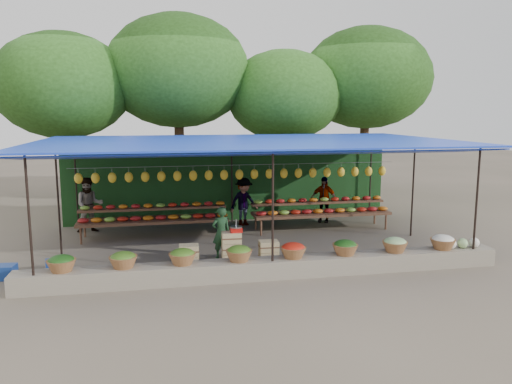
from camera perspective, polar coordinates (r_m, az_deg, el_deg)
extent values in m
plane|color=brown|center=(13.61, -0.91, -5.99)|extent=(60.00, 60.00, 0.00)
cube|color=slate|center=(10.97, 1.71, -8.67)|extent=(10.60, 0.55, 0.40)
cylinder|color=black|center=(10.54, -24.44, -3.50)|extent=(0.05, 0.05, 2.80)
cylinder|color=black|center=(10.53, 1.92, -2.68)|extent=(0.05, 0.05, 2.80)
cylinder|color=black|center=(12.51, 23.86, -1.57)|extent=(0.05, 0.05, 2.80)
cylinder|color=black|center=(13.33, -21.67, -0.82)|extent=(0.05, 0.05, 2.80)
cylinder|color=black|center=(14.94, 17.50, 0.42)|extent=(0.05, 0.05, 2.80)
cylinder|color=black|center=(16.16, -19.87, 0.93)|extent=(0.05, 0.05, 2.80)
cylinder|color=black|center=(16.15, -2.78, 1.47)|extent=(0.05, 0.05, 2.80)
cylinder|color=black|center=(17.51, 12.96, 1.84)|extent=(0.05, 0.05, 2.80)
cube|color=blue|center=(13.16, -0.94, 5.85)|extent=(10.80, 6.60, 0.04)
cube|color=blue|center=(11.22, 0.90, 4.36)|extent=(10.80, 2.19, 0.26)
cube|color=blue|center=(15.14, -2.31, 5.60)|extent=(10.80, 2.19, 0.26)
cylinder|color=#9F9FA4|center=(14.60, -1.93, 3.11)|extent=(9.60, 0.01, 0.01)
ellipsoid|color=yellow|center=(14.60, -19.63, 1.47)|extent=(0.23, 0.17, 0.30)
ellipsoid|color=yellow|center=(14.54, -17.88, 1.53)|extent=(0.23, 0.17, 0.30)
ellipsoid|color=yellow|center=(14.49, -16.11, 1.59)|extent=(0.23, 0.17, 0.30)
ellipsoid|color=yellow|center=(14.46, -14.33, 1.65)|extent=(0.23, 0.17, 0.30)
ellipsoid|color=yellow|center=(14.45, -12.55, 1.71)|extent=(0.23, 0.17, 0.30)
ellipsoid|color=yellow|center=(14.44, -10.77, 1.76)|extent=(0.23, 0.17, 0.30)
ellipsoid|color=yellow|center=(14.45, -8.98, 1.82)|extent=(0.23, 0.17, 0.30)
ellipsoid|color=yellow|center=(14.48, -7.20, 1.87)|extent=(0.23, 0.17, 0.30)
ellipsoid|color=yellow|center=(14.52, -5.43, 1.92)|extent=(0.23, 0.17, 0.30)
ellipsoid|color=yellow|center=(14.57, -3.67, 1.97)|extent=(0.23, 0.17, 0.30)
ellipsoid|color=yellow|center=(14.63, -1.92, 2.02)|extent=(0.23, 0.17, 0.30)
ellipsoid|color=yellow|center=(14.71, -0.19, 2.06)|extent=(0.23, 0.17, 0.30)
ellipsoid|color=yellow|center=(14.81, 1.52, 2.10)|extent=(0.23, 0.17, 0.30)
ellipsoid|color=yellow|center=(14.91, 3.21, 2.14)|extent=(0.23, 0.17, 0.30)
ellipsoid|color=yellow|center=(15.03, 4.87, 2.18)|extent=(0.23, 0.17, 0.30)
ellipsoid|color=yellow|center=(15.16, 6.51, 2.21)|extent=(0.23, 0.17, 0.30)
ellipsoid|color=yellow|center=(15.30, 8.11, 2.24)|extent=(0.23, 0.17, 0.30)
ellipsoid|color=yellow|center=(15.46, 9.69, 2.27)|extent=(0.23, 0.17, 0.30)
ellipsoid|color=yellow|center=(15.62, 11.23, 2.30)|extent=(0.23, 0.17, 0.30)
ellipsoid|color=yellow|center=(15.80, 12.74, 2.33)|extent=(0.23, 0.17, 0.30)
ellipsoid|color=yellow|center=(15.99, 14.21, 2.35)|extent=(0.23, 0.17, 0.30)
ellipsoid|color=#1C4A13|center=(10.77, -21.38, -7.33)|extent=(0.52, 0.52, 0.23)
ellipsoid|color=#3D661B|center=(10.62, -14.95, -7.23)|extent=(0.52, 0.52, 0.23)
ellipsoid|color=#3D661B|center=(10.60, -8.42, -7.04)|extent=(0.52, 0.52, 0.23)
ellipsoid|color=#3D661B|center=(10.72, -1.96, -6.76)|extent=(0.52, 0.52, 0.23)
ellipsoid|color=#B11D0E|center=(10.97, 4.28, -6.40)|extent=(0.52, 0.52, 0.23)
ellipsoid|color=#1C4A13|center=(11.35, 10.16, -6.00)|extent=(0.52, 0.52, 0.23)
ellipsoid|color=#97C37A|center=(11.83, 15.61, -5.57)|extent=(0.52, 0.52, 0.23)
ellipsoid|color=silver|center=(12.41, 20.58, -5.14)|extent=(0.52, 0.52, 0.23)
cube|color=#1B4E21|center=(16.41, -2.91, 1.06)|extent=(10.60, 0.06, 2.50)
cylinder|color=#321B12|center=(19.05, -20.78, 3.83)|extent=(0.36, 0.36, 3.97)
ellipsoid|color=#1D3E11|center=(19.01, -21.21, 11.28)|extent=(4.77, 4.77, 3.69)
cylinder|color=#321B12|center=(19.19, -8.73, 5.12)|extent=(0.36, 0.36, 4.48)
ellipsoid|color=#1D3E11|center=(19.20, -8.94, 13.48)|extent=(5.39, 5.39, 4.17)
cylinder|color=#321B12|center=(19.52, 3.18, 4.14)|extent=(0.36, 0.36, 3.71)
ellipsoid|color=#1D3E11|center=(19.45, 3.24, 10.97)|extent=(4.47, 4.47, 3.45)
cylinder|color=#321B12|center=(21.01, 12.23, 5.18)|extent=(0.36, 0.36, 4.35)
ellipsoid|color=#1D3E11|center=(21.01, 12.49, 12.60)|extent=(5.24, 5.24, 4.05)
cube|color=#482A1C|center=(14.55, -11.60, -3.16)|extent=(4.20, 0.95, 0.08)
cube|color=#482A1C|center=(14.79, -11.63, -1.86)|extent=(4.20, 0.35, 0.06)
cylinder|color=#482A1C|center=(14.37, -19.39, -4.68)|extent=(0.06, 0.06, 0.50)
cylinder|color=#482A1C|center=(14.33, -3.74, -4.21)|extent=(0.06, 0.06, 0.50)
cylinder|color=#482A1C|center=(15.14, -18.98, -3.97)|extent=(0.06, 0.06, 0.50)
cylinder|color=#482A1C|center=(15.11, -4.14, -3.52)|extent=(0.06, 0.06, 0.50)
ellipsoid|color=#A61917|center=(14.53, -19.14, -3.11)|extent=(0.31, 0.26, 0.13)
ellipsoid|color=#7BB236|center=(14.91, -18.96, -1.73)|extent=(0.26, 0.22, 0.12)
ellipsoid|color=orange|center=(14.48, -17.76, -3.07)|extent=(0.31, 0.26, 0.13)
ellipsoid|color=#B11D0E|center=(14.87, -17.63, -1.69)|extent=(0.26, 0.22, 0.12)
ellipsoid|color=#7BB236|center=(14.45, -16.38, -3.04)|extent=(0.31, 0.26, 0.13)
ellipsoid|color=#A61917|center=(14.83, -16.28, -1.66)|extent=(0.26, 0.22, 0.12)
ellipsoid|color=#B11D0E|center=(14.42, -15.00, -3.00)|extent=(0.31, 0.26, 0.13)
ellipsoid|color=orange|center=(14.81, -14.93, -1.62)|extent=(0.26, 0.22, 0.12)
ellipsoid|color=#A61917|center=(14.40, -13.61, -2.96)|extent=(0.31, 0.26, 0.13)
ellipsoid|color=#A61917|center=(14.79, -13.58, -1.58)|extent=(0.26, 0.22, 0.12)
ellipsoid|color=orange|center=(14.39, -12.21, -2.92)|extent=(0.31, 0.26, 0.13)
ellipsoid|color=orange|center=(14.78, -12.22, -1.53)|extent=(0.26, 0.22, 0.12)
ellipsoid|color=#A61917|center=(14.38, -10.82, -2.88)|extent=(0.31, 0.26, 0.13)
ellipsoid|color=#7BB236|center=(14.77, -10.87, -1.49)|extent=(0.26, 0.22, 0.12)
ellipsoid|color=orange|center=(14.39, -9.42, -2.83)|extent=(0.31, 0.26, 0.13)
ellipsoid|color=#B11D0E|center=(14.78, -9.51, -1.45)|extent=(0.26, 0.22, 0.12)
ellipsoid|color=#7BB236|center=(14.41, -8.03, -2.78)|extent=(0.31, 0.26, 0.13)
ellipsoid|color=#A61917|center=(14.79, -8.16, -1.41)|extent=(0.26, 0.22, 0.12)
ellipsoid|color=#B11D0E|center=(14.43, -6.64, -2.74)|extent=(0.31, 0.26, 0.13)
ellipsoid|color=orange|center=(14.82, -6.80, -1.36)|extent=(0.26, 0.22, 0.12)
ellipsoid|color=#A61917|center=(14.46, -5.26, -2.69)|extent=(0.31, 0.26, 0.13)
ellipsoid|color=#A61917|center=(14.85, -5.46, -1.32)|extent=(0.26, 0.22, 0.12)
ellipsoid|color=orange|center=(14.50, -3.88, -2.64)|extent=(0.31, 0.26, 0.13)
ellipsoid|color=orange|center=(14.88, -4.12, -1.27)|extent=(0.26, 0.22, 0.12)
cube|color=#482A1C|center=(15.34, 7.43, -2.42)|extent=(4.20, 0.95, 0.08)
cube|color=#482A1C|center=(15.57, 7.09, -1.19)|extent=(4.20, 0.35, 0.06)
cylinder|color=#482A1C|center=(14.51, 0.58, -4.02)|extent=(0.06, 0.06, 0.50)
cylinder|color=#482A1C|center=(15.77, 14.62, -3.26)|extent=(0.06, 0.06, 0.50)
cylinder|color=#482A1C|center=(15.28, -0.04, -3.35)|extent=(0.06, 0.06, 0.50)
cylinder|color=#482A1C|center=(16.47, 13.41, -2.68)|extent=(0.06, 0.06, 0.50)
ellipsoid|color=#A61917|center=(14.69, 0.58, -2.46)|extent=(0.31, 0.26, 0.13)
ellipsoid|color=#7BB236|center=(15.07, 0.23, -1.12)|extent=(0.26, 0.22, 0.12)
ellipsoid|color=orange|center=(14.76, 1.91, -2.41)|extent=(0.31, 0.26, 0.13)
ellipsoid|color=#B11D0E|center=(15.14, 1.52, -1.07)|extent=(0.26, 0.22, 0.12)
ellipsoid|color=#7BB236|center=(14.84, 3.22, -2.35)|extent=(0.31, 0.26, 0.13)
ellipsoid|color=#A61917|center=(15.22, 2.81, -1.03)|extent=(0.26, 0.22, 0.12)
ellipsoid|color=#B11D0E|center=(14.93, 4.52, -2.30)|extent=(0.31, 0.26, 0.13)
ellipsoid|color=orange|center=(15.31, 4.08, -0.98)|extent=(0.26, 0.22, 0.12)
ellipsoid|color=#A61917|center=(15.03, 5.81, -2.24)|extent=(0.31, 0.26, 0.13)
ellipsoid|color=#A61917|center=(15.40, 5.34, -0.93)|extent=(0.26, 0.22, 0.12)
ellipsoid|color=orange|center=(15.14, 7.08, -2.18)|extent=(0.31, 0.26, 0.13)
ellipsoid|color=orange|center=(15.51, 6.57, -0.89)|extent=(0.26, 0.22, 0.12)
ellipsoid|color=#A61917|center=(15.25, 8.33, -2.13)|extent=(0.31, 0.26, 0.13)
ellipsoid|color=#7BB236|center=(15.62, 7.80, -0.84)|extent=(0.26, 0.22, 0.12)
ellipsoid|color=orange|center=(15.37, 9.56, -2.07)|extent=(0.31, 0.26, 0.13)
ellipsoid|color=#B11D0E|center=(15.73, 9.00, -0.79)|extent=(0.26, 0.22, 0.12)
ellipsoid|color=#7BB236|center=(15.50, 10.77, -2.01)|extent=(0.31, 0.26, 0.13)
ellipsoid|color=#A61917|center=(15.86, 10.19, -0.75)|extent=(0.26, 0.22, 0.12)
ellipsoid|color=#B11D0E|center=(15.63, 11.96, -1.95)|extent=(0.31, 0.26, 0.13)
ellipsoid|color=orange|center=(15.99, 11.36, -0.70)|extent=(0.26, 0.22, 0.12)
ellipsoid|color=#A61917|center=(15.77, 13.13, -1.90)|extent=(0.31, 0.26, 0.13)
ellipsoid|color=#A61917|center=(16.13, 12.51, -0.66)|extent=(0.26, 0.22, 0.12)
ellipsoid|color=orange|center=(15.92, 14.28, -1.84)|extent=(0.31, 0.26, 0.13)
ellipsoid|color=orange|center=(16.27, 13.63, -0.61)|extent=(0.26, 0.22, 0.12)
cube|color=#A18B5C|center=(11.81, -7.65, -7.84)|extent=(0.46, 0.36, 0.25)
cube|color=#A18B5C|center=(11.73, -7.68, -6.62)|extent=(0.46, 0.36, 0.25)
cube|color=#A18B5C|center=(11.90, -2.80, -7.62)|extent=(0.46, 0.36, 0.25)
cube|color=#A18B5C|center=(11.83, -2.81, -6.42)|extent=(0.46, 0.36, 0.25)
cube|color=#A18B5C|center=(11.76, -2.82, -5.20)|extent=(0.46, 0.36, 0.25)
cube|color=#A18B5C|center=(12.06, 1.47, -7.39)|extent=(0.46, 0.36, 0.25)
cube|color=#A18B5C|center=(11.99, 1.47, -6.19)|extent=(0.46, 0.36, 0.25)
cube|color=red|center=(11.74, -2.28, -4.32)|extent=(0.27, 0.23, 0.11)
cylinder|color=#9F9FA4|center=(11.72, -2.28, -4.01)|extent=(0.29, 0.29, 0.03)
cylinder|color=#9F9FA4|center=(11.70, -2.29, -3.60)|extent=(0.03, 0.03, 0.20)
imported|color=#1B3C20|center=(12.24, -4.00, -4.65)|extent=(0.53, 0.41, 1.29)
imported|color=slate|center=(15.60, -18.50, -1.43)|extent=(0.89, 0.75, 1.64)
imported|color=slate|center=(15.71, -1.41, -1.12)|extent=(1.11, 0.88, 1.51)
imported|color=slate|center=(16.34, 7.74, -0.85)|extent=(0.93, 0.77, 1.49)
cube|color=navy|center=(12.15, -26.93, -8.16)|extent=(0.54, 0.41, 0.30)
cube|color=navy|center=(12.12, -21.71, -7.85)|extent=(0.57, 0.46, 0.30)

